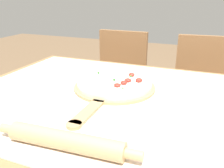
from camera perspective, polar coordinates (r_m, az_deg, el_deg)
dining_table at (r=0.99m, az=1.33°, el=-8.83°), size 1.32×0.99×0.75m
towel_cloth at (r=0.95m, az=1.39°, el=-3.36°), size 1.24×0.91×0.00m
pizza_peel at (r=1.01m, az=0.16°, el=-1.13°), size 0.35×0.55×0.01m
pizza at (r=1.03m, az=0.67°, el=0.29°), size 0.32×0.32×0.04m
rolling_pin at (r=0.65m, az=-11.11°, el=-13.22°), size 0.41×0.07×0.05m
chair_left at (r=1.84m, az=1.58°, el=0.72°), size 0.40×0.40×0.88m
chair_right at (r=1.74m, az=20.66°, el=-1.87°), size 0.43×0.43×0.88m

